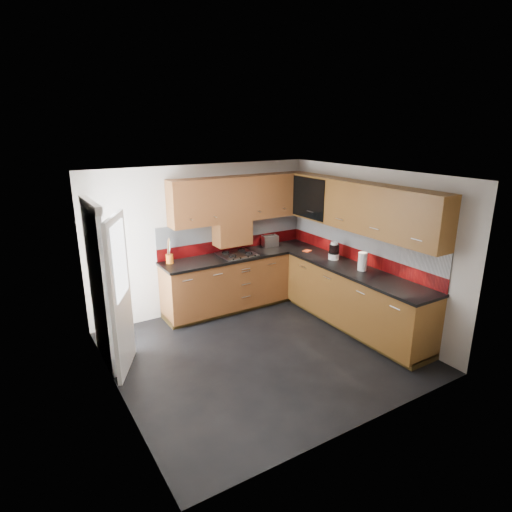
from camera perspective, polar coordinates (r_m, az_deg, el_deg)
room at (r=5.42m, az=0.81°, el=1.19°), size 4.00×3.80×2.64m
base_cabinets at (r=6.90m, az=5.10°, el=-4.64°), size 2.70×3.20×0.95m
countertop at (r=6.72m, az=5.19°, el=-0.87°), size 2.72×3.22×0.04m
backsplash at (r=6.94m, az=5.63°, el=2.19°), size 2.70×3.20×0.54m
upper_cabinets at (r=6.66m, az=6.23°, el=7.09°), size 2.50×3.20×0.72m
extractor_hood at (r=7.06m, az=-3.20°, el=3.11°), size 0.60×0.33×0.40m
glass_cabinet at (r=7.17m, az=7.91°, el=7.96°), size 0.32×0.80×0.66m
back_door at (r=5.60m, az=-19.14°, el=-4.29°), size 0.42×1.19×2.04m
gas_hob at (r=7.01m, az=-2.51°, el=0.25°), size 0.58×0.51×0.05m
utensil_pot at (r=6.70m, az=-11.46°, el=-0.20°), size 0.11×0.11×0.40m
toaster at (r=7.51m, az=1.88°, el=2.04°), size 0.29×0.20×0.20m
food_processor at (r=6.87m, az=10.35°, el=0.61°), size 0.17×0.17×0.28m
paper_towel at (r=6.43m, az=14.01°, el=-0.72°), size 0.17×0.17×0.27m
orange_cloth at (r=7.27m, az=6.84°, el=0.69°), size 0.16×0.15×0.01m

